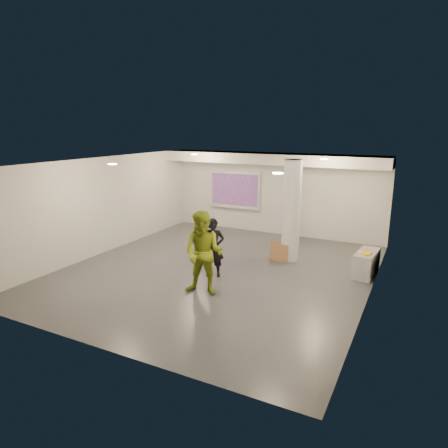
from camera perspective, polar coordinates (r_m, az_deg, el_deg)
The scene contains 20 objects.
floor at distance 11.19m, azimuth -0.94°, elevation -6.67°, with size 8.00×9.00×0.01m, color #37393E.
ceiling at distance 10.52m, azimuth -1.00°, elevation 8.83°, with size 8.00×9.00×0.01m, color silver.
wall_back at distance 14.80m, azimuth 7.24°, elevation 4.32°, with size 8.00×0.01×3.00m, color silver.
wall_front at distance 7.25m, azimuth -17.96°, elevation -6.34°, with size 8.00×0.01×3.00m, color silver.
wall_left at distance 13.07m, azimuth -16.67°, elevation 2.59°, with size 0.01×9.00×3.00m, color silver.
wall_right at distance 9.61m, azimuth 20.63°, elevation -1.64°, with size 0.01×9.00×3.00m, color silver.
soffit_band at distance 14.13m, azimuth 6.63°, elevation 9.29°, with size 8.00×1.10×0.36m, color silver.
downlight_nw at distance 13.77m, azimuth -4.26°, elevation 9.89°, with size 0.22×0.22×0.02m, color #F0E491.
downlight_ne at distance 12.10m, azimuth 14.11°, elevation 8.98°, with size 0.22×0.22×0.02m, color #F0E491.
downlight_sw at distance 10.57m, azimuth -15.66°, elevation 8.24°, with size 0.22×0.22×0.02m, color #F0E491.
downlight_se at distance 8.27m, azimuth 7.70°, elevation 7.20°, with size 0.22×0.22×0.02m, color #F0E491.
column at distance 11.82m, azimuth 9.61°, elevation 1.83°, with size 0.52×0.52×3.00m, color silver.
projection_screen at distance 15.36m, azimuth 1.54°, elevation 4.87°, with size 2.10×0.13×1.42m.
credenza at distance 11.42m, azimuth 19.65°, elevation -5.32°, with size 0.47×1.13×0.66m, color #989A9D.
papers_stack at distance 11.13m, azimuth 19.38°, elevation -3.95°, with size 0.24×0.31×0.02m, color silver.
postit_pad at distance 11.13m, azimuth 19.64°, elevation -3.94°, with size 0.24×0.33×0.03m, color #FFB311.
cardboard_back at distance 12.07m, azimuth 7.75°, elevation -3.88°, with size 0.50×0.05×0.55m, color #8E613E.
cardboard_front at distance 11.95m, azimuth 8.01°, elevation -4.13°, with size 0.47×0.05×0.52m, color #8E613E.
woman at distance 10.56m, azimuth -1.52°, elevation -3.42°, with size 0.57×0.38×1.57m, color black.
man at distance 9.40m, azimuth -2.92°, elevation -4.22°, with size 0.98×0.76×2.02m, color olive.
Camera 1 is at (4.91, -9.25, 3.91)m, focal length 32.00 mm.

